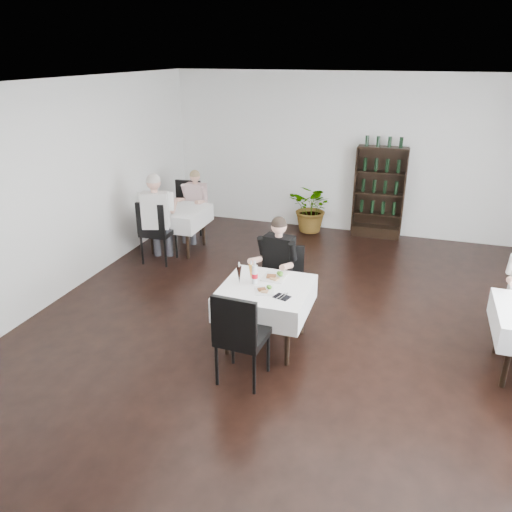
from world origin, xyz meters
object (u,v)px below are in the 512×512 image
(main_table, at_px, (266,298))
(diner_main, at_px, (276,261))
(wine_shelf, at_px, (379,194))
(potted_tree, at_px, (313,208))

(main_table, distance_m, diner_main, 0.73)
(wine_shelf, height_order, diner_main, wine_shelf)
(main_table, relative_size, diner_main, 0.74)
(diner_main, bearing_deg, potted_tree, 94.08)
(potted_tree, distance_m, diner_main, 3.52)
(potted_tree, xyz_separation_m, diner_main, (0.25, -3.50, 0.32))
(wine_shelf, xyz_separation_m, diner_main, (-0.98, -3.61, -0.04))
(potted_tree, bearing_deg, diner_main, -85.92)
(potted_tree, height_order, diner_main, diner_main)
(potted_tree, bearing_deg, wine_shelf, 5.33)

